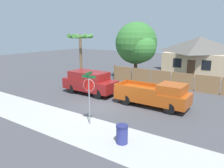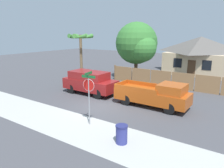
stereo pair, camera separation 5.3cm
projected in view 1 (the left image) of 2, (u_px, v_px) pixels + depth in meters
name	position (u px, v px, depth m)	size (l,w,h in m)	color
ground_plane	(100.00, 106.00, 15.75)	(80.00, 80.00, 0.00)	#47474C
sidewalk_strip	(63.00, 123.00, 12.87)	(36.00, 3.20, 0.01)	#B2B2AD
wooden_fence	(171.00, 80.00, 20.67)	(12.96, 0.12, 1.66)	#997047
house	(199.00, 54.00, 27.98)	(7.94, 7.46, 4.64)	beige
oak_tree	(137.00, 44.00, 23.79)	(4.82, 4.59, 6.29)	brown
palm_tree	(80.00, 41.00, 22.46)	(2.49, 2.69, 5.03)	brown
red_suv	(90.00, 82.00, 18.66)	(4.74, 1.95, 1.93)	maroon
orange_pickup	(155.00, 95.00, 15.41)	(5.27, 1.92, 1.81)	#B74C14
stop_sign	(89.00, 90.00, 12.17)	(0.84, 0.76, 3.07)	gray
trash_bin	(122.00, 134.00, 10.40)	(0.59, 0.59, 0.92)	navy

